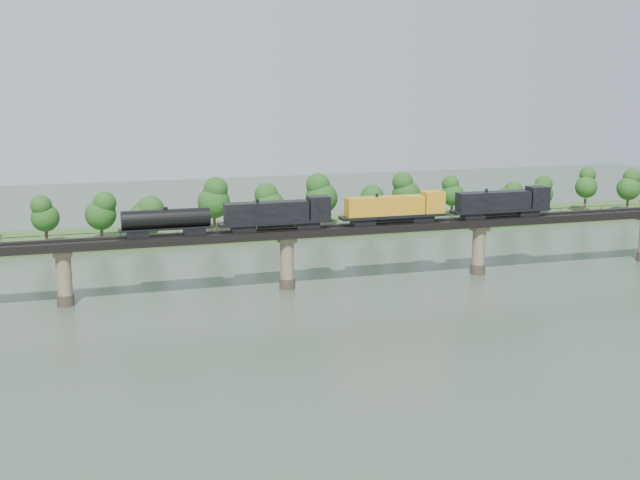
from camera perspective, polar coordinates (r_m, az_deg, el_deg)
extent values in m
plane|color=#354435|center=(124.36, 1.13, -6.91)|extent=(400.00, 400.00, 0.00)
cube|color=#2E4F1F|center=(204.21, -6.21, 0.61)|extent=(300.00, 24.00, 1.60)
cylinder|color=#473A2D|center=(147.35, -17.63, -4.10)|extent=(3.00, 3.00, 2.00)
cylinder|color=#907C5E|center=(146.24, -17.74, -2.40)|extent=(2.60, 2.60, 9.00)
cube|color=#907C5E|center=(145.37, -17.84, -0.87)|extent=(3.20, 3.20, 1.00)
cylinder|color=#473A2D|center=(151.72, -2.35, -3.10)|extent=(3.00, 3.00, 2.00)
cylinder|color=#907C5E|center=(150.64, -2.37, -1.45)|extent=(2.60, 2.60, 9.00)
cube|color=#907C5E|center=(149.79, -2.38, 0.04)|extent=(3.20, 3.20, 1.00)
cylinder|color=#473A2D|center=(165.91, 11.16, -2.04)|extent=(3.00, 3.00, 2.00)
cylinder|color=#907C5E|center=(164.92, 11.22, -0.52)|extent=(2.60, 2.60, 9.00)
cube|color=#907C5E|center=(164.15, 11.27, 0.85)|extent=(3.20, 3.20, 1.00)
cube|color=black|center=(149.55, -2.38, 0.51)|extent=(220.00, 5.00, 1.50)
cube|color=black|center=(148.68, -2.31, 0.77)|extent=(220.00, 0.12, 0.16)
cube|color=black|center=(150.10, -2.46, 0.88)|extent=(220.00, 0.12, 0.16)
cube|color=black|center=(146.99, -2.15, 0.89)|extent=(220.00, 0.10, 0.10)
cube|color=black|center=(151.56, -2.61, 1.22)|extent=(220.00, 0.10, 0.10)
cube|color=black|center=(147.06, -2.15, 0.76)|extent=(0.08, 0.08, 0.70)
cube|color=black|center=(151.63, -2.61, 1.09)|extent=(0.08, 0.08, 0.70)
cylinder|color=#382619|center=(192.11, -18.86, 0.13)|extent=(0.70, 0.70, 3.51)
sphere|color=#164212|center=(191.28, -18.96, 1.50)|extent=(6.31, 6.31, 6.31)
sphere|color=#164212|center=(190.82, -19.01, 2.37)|extent=(4.73, 4.73, 4.73)
cylinder|color=#382619|center=(194.47, -15.26, 0.46)|extent=(0.70, 0.70, 3.34)
sphere|color=#164212|center=(193.69, -15.32, 1.75)|extent=(7.18, 7.18, 7.18)
sphere|color=#164212|center=(193.25, -15.37, 2.56)|extent=(5.39, 5.39, 5.39)
cylinder|color=#382619|center=(192.37, -12.18, 0.41)|extent=(0.70, 0.70, 2.83)
sphere|color=#164212|center=(191.69, -12.23, 1.51)|extent=(8.26, 8.26, 8.26)
sphere|color=#164212|center=(191.30, -12.26, 2.21)|extent=(6.19, 6.19, 6.19)
cylinder|color=#382619|center=(200.60, -7.52, 1.19)|extent=(0.70, 0.70, 3.96)
sphere|color=#164212|center=(199.73, -7.56, 2.68)|extent=(8.07, 8.07, 8.07)
sphere|color=#164212|center=(199.25, -7.58, 3.62)|extent=(6.05, 6.05, 6.05)
cylinder|color=#382619|center=(201.75, -3.64, 1.23)|extent=(0.70, 0.70, 3.27)
sphere|color=#164212|center=(201.02, -3.66, 2.45)|extent=(8.03, 8.03, 8.03)
sphere|color=#164212|center=(200.60, -3.67, 3.21)|extent=(6.02, 6.02, 6.02)
cylinder|color=#382619|center=(206.40, 0.11, 1.58)|extent=(0.70, 0.70, 3.92)
sphere|color=#164212|center=(205.56, 0.11, 3.01)|extent=(8.29, 8.29, 8.29)
sphere|color=#164212|center=(205.09, 0.11, 3.91)|extent=(6.21, 6.21, 6.21)
cylinder|color=#382619|center=(203.43, 3.63, 1.28)|extent=(0.70, 0.70, 3.02)
sphere|color=#164212|center=(202.75, 3.64, 2.40)|extent=(7.74, 7.74, 7.74)
sphere|color=#164212|center=(202.36, 3.65, 3.10)|extent=(5.80, 5.80, 5.80)
cylinder|color=#382619|center=(216.13, 6.12, 1.95)|extent=(0.70, 0.70, 3.80)
sphere|color=#164212|center=(215.34, 6.15, 3.28)|extent=(7.47, 7.47, 7.47)
sphere|color=#164212|center=(214.91, 6.17, 4.11)|extent=(5.60, 5.60, 5.60)
cylinder|color=#382619|center=(221.98, 9.35, 2.06)|extent=(0.70, 0.70, 3.38)
sphere|color=#164212|center=(221.29, 9.39, 3.21)|extent=(6.23, 6.23, 6.23)
sphere|color=#164212|center=(220.90, 9.41, 3.94)|extent=(4.67, 4.67, 4.67)
cylinder|color=#382619|center=(223.39, 13.21, 1.89)|extent=(0.70, 0.70, 2.77)
sphere|color=#164212|center=(222.81, 13.25, 2.83)|extent=(7.04, 7.04, 7.04)
sphere|color=#164212|center=(222.49, 13.28, 3.41)|extent=(5.28, 5.28, 5.28)
cylinder|color=#382619|center=(234.54, 15.40, 2.25)|extent=(0.70, 0.70, 2.94)
sphere|color=#164212|center=(233.97, 15.45, 3.20)|extent=(6.73, 6.73, 6.73)
sphere|color=#164212|center=(233.64, 15.48, 3.79)|extent=(5.05, 5.05, 5.05)
cylinder|color=#382619|center=(238.29, 18.32, 2.34)|extent=(0.70, 0.70, 3.94)
sphere|color=#164212|center=(237.55, 18.40, 3.59)|extent=(6.17, 6.17, 6.17)
sphere|color=#164212|center=(237.15, 18.45, 4.38)|extent=(4.62, 4.62, 4.62)
cylinder|color=#382619|center=(241.62, 21.01, 2.26)|extent=(0.70, 0.70, 3.77)
sphere|color=#164212|center=(240.92, 21.09, 3.44)|extent=(6.60, 6.60, 6.60)
sphere|color=#164212|center=(240.54, 21.15, 4.18)|extent=(4.95, 4.95, 4.95)
cube|color=black|center=(168.92, 14.51, 1.90)|extent=(4.45, 2.67, 1.22)
cube|color=black|center=(162.96, 10.82, 1.72)|extent=(4.45, 2.67, 1.22)
cube|color=black|center=(165.73, 12.71, 2.08)|extent=(21.12, 3.33, 0.56)
cube|color=black|center=(164.61, 12.23, 2.76)|extent=(15.56, 3.00, 3.56)
cube|color=black|center=(169.60, 15.20, 2.99)|extent=(4.00, 3.33, 4.22)
cylinder|color=black|center=(165.83, 12.70, 1.87)|extent=(6.67, 1.56, 1.56)
cube|color=black|center=(158.17, 7.24, 1.54)|extent=(4.45, 2.67, 1.22)
cube|color=black|center=(153.66, 3.07, 1.32)|extent=(4.45, 2.67, 1.22)
cube|color=black|center=(155.68, 5.19, 1.72)|extent=(21.12, 3.33, 0.56)
cube|color=#C78718|center=(154.73, 4.63, 2.44)|extent=(15.56, 3.00, 3.56)
cube|color=#C78718|center=(158.57, 8.01, 2.71)|extent=(4.00, 3.33, 4.22)
cylinder|color=black|center=(155.78, 5.19, 1.49)|extent=(6.67, 1.56, 1.56)
cube|color=black|center=(150.31, -0.92, 1.11)|extent=(4.45, 2.67, 1.22)
cube|color=black|center=(147.50, -5.50, 0.85)|extent=(4.45, 2.67, 1.22)
cube|color=black|center=(148.64, -3.19, 1.28)|extent=(21.12, 3.33, 0.56)
cube|color=black|center=(147.91, -3.83, 2.03)|extent=(15.56, 3.00, 3.56)
cube|color=black|center=(150.38, -0.11, 2.34)|extent=(4.00, 3.33, 4.22)
cylinder|color=black|center=(148.75, -3.19, 1.04)|extent=(6.67, 1.56, 1.56)
cube|color=black|center=(146.07, -8.92, 0.66)|extent=(3.89, 2.45, 1.22)
cube|color=black|center=(145.09, -12.83, 0.43)|extent=(3.89, 2.45, 1.22)
cube|color=black|center=(145.36, -10.88, 0.83)|extent=(16.67, 2.67, 0.33)
cylinder|color=black|center=(145.05, -10.90, 1.52)|extent=(15.56, 3.33, 3.33)
cylinder|color=black|center=(144.75, -10.93, 2.21)|extent=(0.78, 0.78, 0.56)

